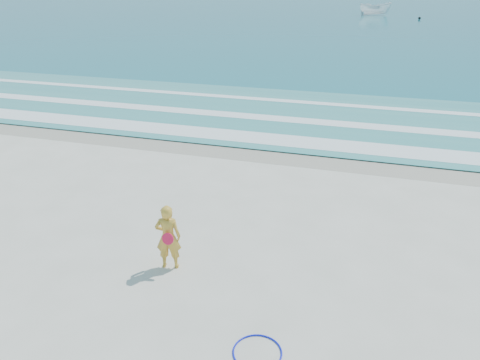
# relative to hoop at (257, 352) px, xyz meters

# --- Properties ---
(ground) EXTENTS (400.00, 400.00, 0.00)m
(ground) POSITION_rel_hoop_xyz_m (-1.84, 0.97, -0.02)
(ground) COLOR silver
(ground) RESTS_ON ground
(wet_sand) EXTENTS (400.00, 2.40, 0.00)m
(wet_sand) POSITION_rel_hoop_xyz_m (-1.84, 9.97, -0.01)
(wet_sand) COLOR #B2A893
(wet_sand) RESTS_ON ground
(ocean) EXTENTS (400.00, 190.00, 0.04)m
(ocean) POSITION_rel_hoop_xyz_m (-1.84, 105.97, 0.00)
(ocean) COLOR #19727F
(ocean) RESTS_ON ground
(shallow) EXTENTS (400.00, 10.00, 0.01)m
(shallow) POSITION_rel_hoop_xyz_m (-1.84, 14.97, 0.03)
(shallow) COLOR #59B7AD
(shallow) RESTS_ON ocean
(foam_near) EXTENTS (400.00, 1.40, 0.01)m
(foam_near) POSITION_rel_hoop_xyz_m (-1.84, 11.27, 0.04)
(foam_near) COLOR white
(foam_near) RESTS_ON shallow
(foam_mid) EXTENTS (400.00, 0.90, 0.01)m
(foam_mid) POSITION_rel_hoop_xyz_m (-1.84, 14.17, 0.04)
(foam_mid) COLOR white
(foam_mid) RESTS_ON shallow
(foam_far) EXTENTS (400.00, 0.60, 0.01)m
(foam_far) POSITION_rel_hoop_xyz_m (-1.84, 17.47, 0.04)
(foam_far) COLOR white
(foam_far) RESTS_ON shallow
(hoop) EXTENTS (1.10, 1.10, 0.03)m
(hoop) POSITION_rel_hoop_xyz_m (0.00, 0.00, 0.00)
(hoop) COLOR #0B17CF
(hoop) RESTS_ON ground
(boat) EXTENTS (5.33, 3.30, 1.93)m
(boat) POSITION_rel_hoop_xyz_m (-0.50, 75.29, 0.99)
(boat) COLOR white
(boat) RESTS_ON ocean
(buoy) EXTENTS (0.36, 0.36, 0.36)m
(buoy) POSITION_rel_hoop_xyz_m (5.95, 69.40, 0.21)
(buoy) COLOR black
(buoy) RESTS_ON ocean
(woman) EXTENTS (0.64, 0.50, 1.56)m
(woman) POSITION_rel_hoop_xyz_m (-2.58, 2.00, 0.76)
(woman) COLOR gold
(woman) RESTS_ON ground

